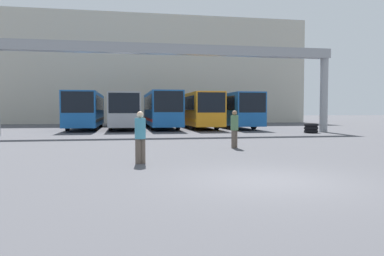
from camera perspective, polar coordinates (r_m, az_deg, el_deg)
name	(u,v)px	position (r m, az deg, el deg)	size (l,w,h in m)	color
ground_plane	(268,181)	(9.38, 11.52, -7.85)	(200.00, 200.00, 0.00)	#47474C
building_backdrop	(148,73)	(54.07, -6.76, 8.30)	(41.76, 12.00, 13.88)	#B7B2A3
overhead_gantry	(172,60)	(27.10, -3.03, 10.33)	(24.21, 0.80, 6.37)	gray
bus_slot_0	(86,109)	(35.09, -15.88, 2.87)	(2.58, 12.32, 3.19)	#1959A5
bus_slot_1	(124,109)	(34.79, -10.32, 2.86)	(2.56, 12.06, 3.12)	#999EA5
bus_slot_2	(161,108)	(34.94, -4.73, 3.05)	(2.53, 12.00, 3.29)	#1959A5
bus_slot_3	(197,109)	(35.43, 0.76, 2.99)	(2.49, 11.99, 3.21)	orange
bus_slot_4	(231,109)	(36.34, 6.00, 2.97)	(2.47, 12.21, 3.21)	#1959A5
pedestrian_mid_right	(140,136)	(12.06, -7.89, -1.20)	(0.35, 0.35, 1.68)	brown
pedestrian_mid_left	(234,128)	(16.91, 6.49, -0.03)	(0.35, 0.35, 1.69)	brown
tire_stack	(311,128)	(29.25, 17.68, -0.02)	(1.04, 1.04, 0.72)	black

